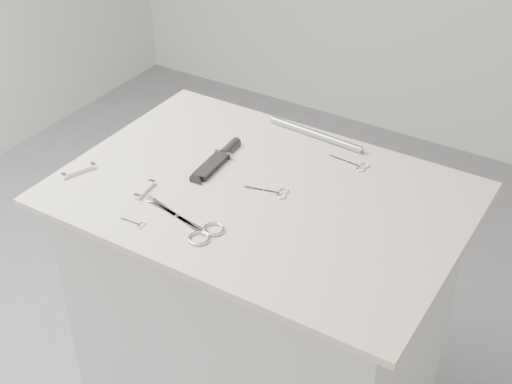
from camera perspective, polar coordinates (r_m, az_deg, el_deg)
The scene contains 10 objects.
plinth at distance 2.07m, azimuth 0.39°, elevation -10.66°, with size 0.90×0.60×0.90m, color silver.
display_board at distance 1.78m, azimuth 0.45°, elevation -0.19°, with size 1.00×0.70×0.02m, color beige.
large_shears at distance 1.65m, azimuth -4.86°, elevation -2.83°, with size 0.23×0.10×0.01m.
embroidery_scissors_a at distance 1.77m, azimuth 1.44°, elevation -0.01°, with size 0.11×0.06×0.00m.
embroidery_scissors_b at distance 1.89m, azimuth 7.93°, elevation 2.17°, with size 0.11×0.05×0.00m.
tiny_scissors at distance 1.68m, azimuth -9.61°, elevation -2.50°, with size 0.06×0.03×0.00m.
sheathed_knife at distance 1.89m, azimuth -2.93°, elevation 2.74°, with size 0.05×0.21×0.03m.
pocket_knife_a at distance 1.89m, azimuth -13.99°, elevation 1.68°, with size 0.05×0.09×0.01m.
pocket_knife_b at distance 1.79m, azimuth -8.89°, elevation 0.19°, with size 0.03×0.08×0.01m.
metal_rail at distance 2.00m, azimuth 4.81°, elevation 4.62°, with size 0.02×0.02×0.29m, color gray.
Camera 1 is at (0.75, -1.25, 1.93)m, focal length 50.00 mm.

